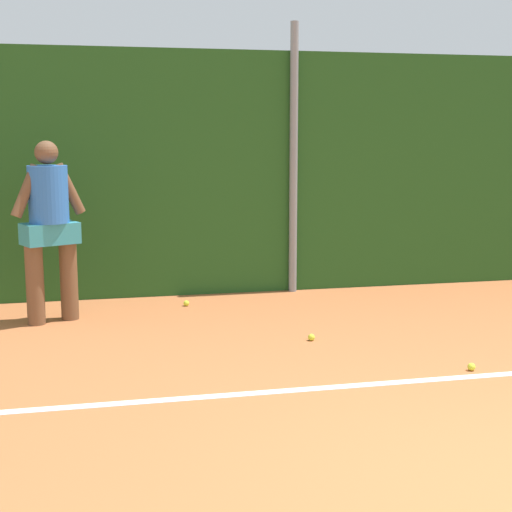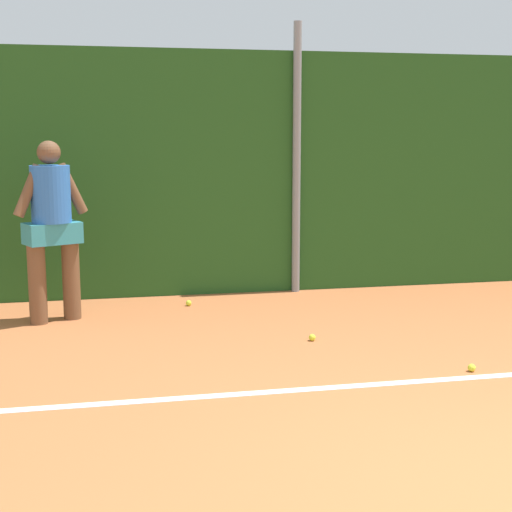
{
  "view_description": "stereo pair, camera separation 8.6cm",
  "coord_description": "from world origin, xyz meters",
  "px_view_note": "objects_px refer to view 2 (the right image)",
  "views": [
    {
      "loc": [
        -2.47,
        -3.35,
        1.98
      ],
      "look_at": [
        -1.06,
        2.97,
        0.92
      ],
      "focal_mm": 52.7,
      "sensor_mm": 36.0,
      "label": 1
    },
    {
      "loc": [
        -2.38,
        -3.37,
        1.98
      ],
      "look_at": [
        -1.06,
        2.97,
        0.92
      ],
      "focal_mm": 52.7,
      "sensor_mm": 36.0,
      "label": 2
    }
  ],
  "objects_px": {
    "player_backcourt_far": "(52,221)",
    "tennis_ball_10": "(312,337)",
    "tennis_ball_6": "(189,303)",
    "tennis_ball_1": "(472,368)"
  },
  "relations": [
    {
      "from": "player_backcourt_far",
      "to": "tennis_ball_10",
      "type": "xyz_separation_m",
      "value": [
        2.46,
        -1.3,
        -1.04
      ]
    },
    {
      "from": "tennis_ball_1",
      "to": "tennis_ball_10",
      "type": "bearing_deg",
      "value": 131.7
    },
    {
      "from": "player_backcourt_far",
      "to": "tennis_ball_10",
      "type": "relative_size",
      "value": 28.82
    },
    {
      "from": "player_backcourt_far",
      "to": "tennis_ball_10",
      "type": "distance_m",
      "value": 2.97
    },
    {
      "from": "player_backcourt_far",
      "to": "tennis_ball_6",
      "type": "distance_m",
      "value": 1.84
    },
    {
      "from": "tennis_ball_6",
      "to": "tennis_ball_10",
      "type": "bearing_deg",
      "value": -59.93
    },
    {
      "from": "tennis_ball_1",
      "to": "tennis_ball_6",
      "type": "height_order",
      "value": "same"
    },
    {
      "from": "tennis_ball_1",
      "to": "tennis_ball_10",
      "type": "relative_size",
      "value": 1.0
    },
    {
      "from": "tennis_ball_6",
      "to": "tennis_ball_10",
      "type": "relative_size",
      "value": 1.0
    },
    {
      "from": "player_backcourt_far",
      "to": "tennis_ball_6",
      "type": "xyz_separation_m",
      "value": [
        1.47,
        0.41,
        -1.04
      ]
    }
  ]
}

